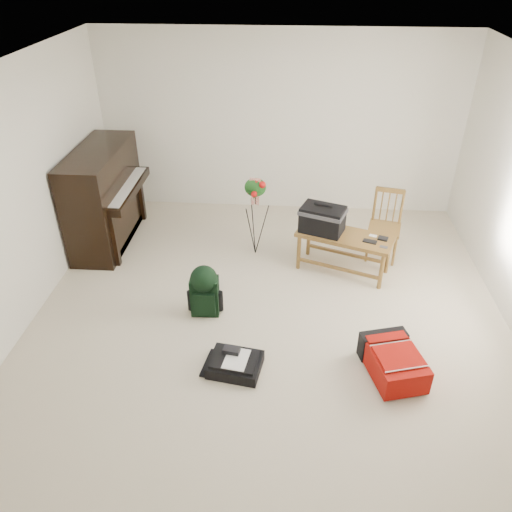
# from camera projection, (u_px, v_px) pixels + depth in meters

# --- Properties ---
(floor) EXTENTS (5.00, 5.50, 0.01)m
(floor) POSITION_uv_depth(u_px,v_px,m) (268.00, 324.00, 5.23)
(floor) COLOR beige
(floor) RESTS_ON ground
(ceiling) EXTENTS (5.00, 5.50, 0.01)m
(ceiling) POSITION_uv_depth(u_px,v_px,m) (272.00, 78.00, 3.88)
(ceiling) COLOR white
(ceiling) RESTS_ON wall_back
(wall_back) EXTENTS (5.00, 0.04, 2.50)m
(wall_back) POSITION_uv_depth(u_px,v_px,m) (280.00, 124.00, 6.87)
(wall_back) COLOR white
(wall_back) RESTS_ON floor
(wall_left) EXTENTS (0.04, 5.50, 2.50)m
(wall_left) POSITION_uv_depth(u_px,v_px,m) (6.00, 210.00, 4.71)
(wall_left) COLOR white
(wall_left) RESTS_ON floor
(piano) EXTENTS (0.71, 1.50, 1.25)m
(piano) POSITION_uv_depth(u_px,v_px,m) (105.00, 199.00, 6.39)
(piano) COLOR black
(piano) RESTS_ON floor
(bench) EXTENTS (1.19, 0.80, 0.85)m
(bench) POSITION_uv_depth(u_px,v_px,m) (329.00, 227.00, 5.75)
(bench) COLOR brown
(bench) RESTS_ON floor
(dining_chair) EXTENTS (0.45, 0.45, 0.87)m
(dining_chair) POSITION_uv_depth(u_px,v_px,m) (384.00, 226.00, 6.14)
(dining_chair) COLOR brown
(dining_chair) RESTS_ON floor
(red_suitcase) EXTENTS (0.58, 0.74, 0.27)m
(red_suitcase) POSITION_uv_depth(u_px,v_px,m) (393.00, 358.00, 4.60)
(red_suitcase) COLOR #9F1106
(red_suitcase) RESTS_ON floor
(black_duffel) EXTENTS (0.53, 0.46, 0.20)m
(black_duffel) POSITION_uv_depth(u_px,v_px,m) (235.00, 363.00, 4.65)
(black_duffel) COLOR black
(black_duffel) RESTS_ON floor
(green_backpack) EXTENTS (0.30, 0.28, 0.58)m
(green_backpack) POSITION_uv_depth(u_px,v_px,m) (204.00, 289.00, 5.22)
(green_backpack) COLOR black
(green_backpack) RESTS_ON floor
(flower_stand) EXTENTS (0.38, 0.38, 1.07)m
(flower_stand) POSITION_uv_depth(u_px,v_px,m) (255.00, 217.00, 6.14)
(flower_stand) COLOR black
(flower_stand) RESTS_ON floor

